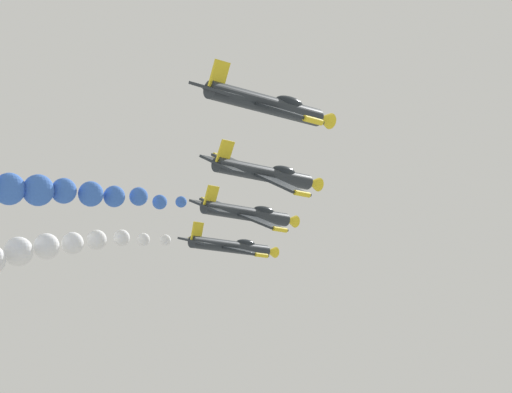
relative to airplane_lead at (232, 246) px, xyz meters
name	(u,v)px	position (x,y,z in m)	size (l,w,h in m)	color
airplane_lead	(232,246)	(0.00, 0.00, 0.00)	(9.35, 10.35, 3.18)	#23282D
airplane_left_inner	(248,214)	(7.91, -5.43, 1.36)	(9.00, 10.35, 3.92)	#23282D
smoke_trail_left_inner	(17,188)	(5.23, -25.12, 1.17)	(5.99, 18.84, 2.78)	blue
airplane_right_inner	(266,174)	(16.52, -11.78, 2.42)	(8.78, 10.35, 4.46)	#23282D
airplane_left_outer	(268,104)	(25.36, -20.18, 4.09)	(8.95, 10.35, 4.04)	#23282D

